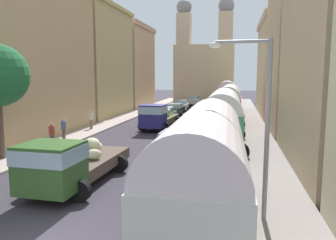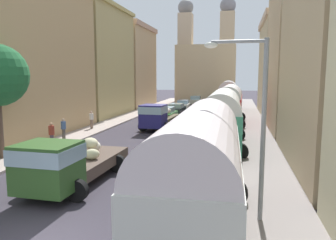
{
  "view_description": "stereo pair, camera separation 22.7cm",
  "coord_description": "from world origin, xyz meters",
  "px_view_note": "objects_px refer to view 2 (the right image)",
  "views": [
    {
      "loc": [
        5.43,
        -7.66,
        4.99
      ],
      "look_at": [
        0.0,
        19.02,
        1.29
      ],
      "focal_mm": 35.26,
      "sensor_mm": 36.0,
      "label": 1
    },
    {
      "loc": [
        5.66,
        -7.62,
        4.99
      ],
      "look_at": [
        0.0,
        19.02,
        1.29
      ],
      "focal_mm": 35.26,
      "sensor_mm": 36.0,
      "label": 2
    }
  ],
  "objects_px": {
    "car_5": "(192,121)",
    "car_7": "(208,105)",
    "parked_bus_3": "(228,95)",
    "car_0": "(167,115)",
    "parked_bus_2": "(229,103)",
    "pedestrian_2": "(52,134)",
    "car_1": "(176,110)",
    "pedestrian_1": "(91,119)",
    "car_6": "(200,113)",
    "cargo_truck_0": "(67,162)",
    "car_4": "(172,143)",
    "parked_bus_1": "(222,117)",
    "car_2": "(183,105)",
    "car_3": "(196,100)",
    "cargo_truck_1": "(158,116)",
    "streetlamp_near": "(254,114)",
    "parked_bus_0": "(200,167)",
    "pedestrian_3": "(64,129)"
  },
  "relations": [
    {
      "from": "car_5",
      "to": "car_6",
      "type": "relative_size",
      "value": 0.92
    },
    {
      "from": "pedestrian_1",
      "to": "car_7",
      "type": "bearing_deg",
      "value": 65.87
    },
    {
      "from": "car_4",
      "to": "car_7",
      "type": "distance_m",
      "value": 27.7
    },
    {
      "from": "car_4",
      "to": "streetlamp_near",
      "type": "xyz_separation_m",
      "value": [
        4.51,
        -8.99,
        2.98
      ]
    },
    {
      "from": "cargo_truck_0",
      "to": "car_7",
      "type": "relative_size",
      "value": 1.64
    },
    {
      "from": "parked_bus_2",
      "to": "pedestrian_3",
      "type": "height_order",
      "value": "parked_bus_2"
    },
    {
      "from": "cargo_truck_1",
      "to": "streetlamp_near",
      "type": "bearing_deg",
      "value": -67.07
    },
    {
      "from": "car_2",
      "to": "parked_bus_1",
      "type": "bearing_deg",
      "value": -74.46
    },
    {
      "from": "cargo_truck_0",
      "to": "car_4",
      "type": "distance_m",
      "value": 7.98
    },
    {
      "from": "car_3",
      "to": "pedestrian_1",
      "type": "height_order",
      "value": "pedestrian_1"
    },
    {
      "from": "parked_bus_3",
      "to": "streetlamp_near",
      "type": "distance_m",
      "value": 33.99
    },
    {
      "from": "pedestrian_1",
      "to": "car_5",
      "type": "bearing_deg",
      "value": 11.99
    },
    {
      "from": "parked_bus_2",
      "to": "car_0",
      "type": "height_order",
      "value": "parked_bus_2"
    },
    {
      "from": "cargo_truck_1",
      "to": "pedestrian_1",
      "type": "xyz_separation_m",
      "value": [
        -5.92,
        -1.44,
        -0.27
      ]
    },
    {
      "from": "car_2",
      "to": "car_3",
      "type": "relative_size",
      "value": 1.07
    },
    {
      "from": "pedestrian_2",
      "to": "car_1",
      "type": "bearing_deg",
      "value": 75.85
    },
    {
      "from": "parked_bus_0",
      "to": "parked_bus_1",
      "type": "distance_m",
      "value": 12.79
    },
    {
      "from": "parked_bus_1",
      "to": "car_1",
      "type": "height_order",
      "value": "parked_bus_1"
    },
    {
      "from": "parked_bus_0",
      "to": "car_7",
      "type": "height_order",
      "value": "parked_bus_0"
    },
    {
      "from": "parked_bus_3",
      "to": "cargo_truck_1",
      "type": "bearing_deg",
      "value": -110.59
    },
    {
      "from": "car_2",
      "to": "pedestrian_2",
      "type": "relative_size",
      "value": 2.28
    },
    {
      "from": "parked_bus_2",
      "to": "pedestrian_1",
      "type": "bearing_deg",
      "value": -154.47
    },
    {
      "from": "pedestrian_3",
      "to": "car_5",
      "type": "bearing_deg",
      "value": 41.4
    },
    {
      "from": "car_1",
      "to": "car_4",
      "type": "relative_size",
      "value": 0.97
    },
    {
      "from": "parked_bus_1",
      "to": "streetlamp_near",
      "type": "distance_m",
      "value": 11.67
    },
    {
      "from": "parked_bus_3",
      "to": "car_0",
      "type": "distance_m",
      "value": 12.77
    },
    {
      "from": "car_6",
      "to": "pedestrian_2",
      "type": "distance_m",
      "value": 19.12
    },
    {
      "from": "pedestrian_1",
      "to": "pedestrian_2",
      "type": "height_order",
      "value": "pedestrian_2"
    },
    {
      "from": "pedestrian_1",
      "to": "pedestrian_2",
      "type": "bearing_deg",
      "value": -85.18
    },
    {
      "from": "parked_bus_3",
      "to": "pedestrian_1",
      "type": "distance_m",
      "value": 20.85
    },
    {
      "from": "parked_bus_0",
      "to": "pedestrian_2",
      "type": "distance_m",
      "value": 15.46
    },
    {
      "from": "parked_bus_1",
      "to": "car_2",
      "type": "bearing_deg",
      "value": 105.54
    },
    {
      "from": "parked_bus_1",
      "to": "pedestrian_2",
      "type": "relative_size",
      "value": 5.35
    },
    {
      "from": "cargo_truck_0",
      "to": "pedestrian_2",
      "type": "bearing_deg",
      "value": 125.35
    },
    {
      "from": "parked_bus_0",
      "to": "car_5",
      "type": "height_order",
      "value": "parked_bus_0"
    },
    {
      "from": "car_2",
      "to": "car_7",
      "type": "distance_m",
      "value": 3.75
    },
    {
      "from": "car_1",
      "to": "parked_bus_2",
      "type": "bearing_deg",
      "value": -43.41
    },
    {
      "from": "parked_bus_3",
      "to": "streetlamp_near",
      "type": "xyz_separation_m",
      "value": [
        1.82,
        -33.91,
        1.38
      ]
    },
    {
      "from": "parked_bus_3",
      "to": "car_4",
      "type": "bearing_deg",
      "value": -96.15
    },
    {
      "from": "parked_bus_3",
      "to": "streetlamp_near",
      "type": "relative_size",
      "value": 1.48
    },
    {
      "from": "parked_bus_2",
      "to": "car_5",
      "type": "height_order",
      "value": "parked_bus_2"
    },
    {
      "from": "parked_bus_3",
      "to": "car_6",
      "type": "height_order",
      "value": "parked_bus_3"
    },
    {
      "from": "parked_bus_2",
      "to": "car_5",
      "type": "distance_m",
      "value": 5.28
    },
    {
      "from": "parked_bus_3",
      "to": "car_5",
      "type": "xyz_separation_m",
      "value": [
        -2.75,
        -15.2,
        -1.58
      ]
    },
    {
      "from": "parked_bus_0",
      "to": "parked_bus_3",
      "type": "xyz_separation_m",
      "value": [
        -0.21,
        35.24,
        0.14
      ]
    },
    {
      "from": "cargo_truck_0",
      "to": "cargo_truck_1",
      "type": "distance_m",
      "value": 16.51
    },
    {
      "from": "car_5",
      "to": "car_7",
      "type": "xyz_separation_m",
      "value": [
        -0.14,
        17.98,
        -0.04
      ]
    },
    {
      "from": "cargo_truck_0",
      "to": "car_3",
      "type": "bearing_deg",
      "value": 89.66
    },
    {
      "from": "car_2",
      "to": "pedestrian_3",
      "type": "bearing_deg",
      "value": -101.96
    },
    {
      "from": "car_0",
      "to": "car_3",
      "type": "height_order",
      "value": "car_0"
    }
  ]
}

